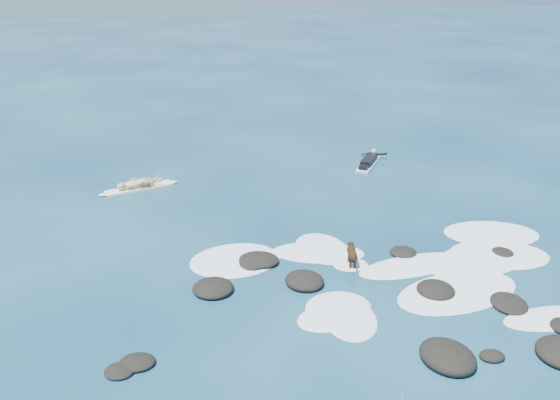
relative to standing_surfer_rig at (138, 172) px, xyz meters
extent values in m
plane|color=#0A2642|center=(5.88, -8.23, -0.74)|extent=(160.00, 160.00, 0.00)
ellipsoid|color=black|center=(3.99, -7.05, -0.65)|extent=(1.60, 1.49, 0.34)
ellipsoid|color=black|center=(7.78, -12.76, -0.61)|extent=(1.65, 1.80, 0.53)
ellipsoid|color=black|center=(11.84, -7.76, -0.69)|extent=(0.69, 0.80, 0.18)
ellipsoid|color=black|center=(2.46, -8.56, -0.65)|extent=(1.63, 1.63, 0.37)
ellipsoid|color=black|center=(8.90, -12.82, -0.68)|extent=(0.66, 0.56, 0.22)
ellipsoid|color=black|center=(3.79, -7.13, -0.67)|extent=(1.04, 1.20, 0.28)
ellipsoid|color=black|center=(0.45, -11.67, -0.68)|extent=(0.91, 0.78, 0.24)
ellipsoid|color=black|center=(8.75, -9.71, -0.64)|extent=(1.36, 1.39, 0.38)
ellipsoid|color=black|center=(8.67, -7.23, -0.68)|extent=(1.12, 1.12, 0.23)
ellipsoid|color=black|center=(5.14, -8.60, -0.63)|extent=(1.55, 1.59, 0.42)
ellipsoid|color=black|center=(0.05, -11.92, -0.69)|extent=(0.75, 0.72, 0.20)
ellipsoid|color=black|center=(10.49, -10.68, -0.67)|extent=(1.08, 1.27, 0.27)
ellipsoid|color=white|center=(5.51, -10.45, -0.73)|extent=(2.34, 1.89, 0.12)
ellipsoid|color=white|center=(5.97, -6.72, -0.73)|extent=(3.29, 2.17, 0.12)
ellipsoid|color=white|center=(11.84, -7.36, -0.73)|extent=(1.59, 1.72, 0.12)
ellipsoid|color=white|center=(6.17, -6.44, -0.73)|extent=(2.06, 2.64, 0.12)
ellipsoid|color=white|center=(10.69, -8.15, -0.73)|extent=(3.72, 2.36, 0.12)
ellipsoid|color=white|center=(5.80, -10.01, -0.73)|extent=(2.14, 1.99, 0.12)
ellipsoid|color=white|center=(5.96, -10.61, -0.73)|extent=(1.63, 2.30, 0.12)
ellipsoid|color=white|center=(10.99, -7.81, -0.73)|extent=(3.07, 2.43, 0.12)
ellipsoid|color=white|center=(12.19, -6.29, -0.73)|extent=(3.58, 2.62, 0.12)
ellipsoid|color=white|center=(8.70, -8.07, -0.73)|extent=(3.95, 2.03, 0.12)
ellipsoid|color=white|center=(3.26, -6.80, -0.73)|extent=(3.31, 2.86, 0.12)
ellipsoid|color=white|center=(9.39, -9.78, -0.73)|extent=(4.40, 3.14, 0.12)
ellipsoid|color=white|center=(11.36, -11.49, -0.73)|extent=(2.99, 1.29, 0.12)
ellipsoid|color=white|center=(11.70, -7.80, -0.73)|extent=(3.55, 2.72, 0.12)
ellipsoid|color=white|center=(6.79, -7.70, -0.73)|extent=(1.10, 0.90, 0.12)
cube|color=#FFFACB|center=(0.00, 0.00, -0.69)|extent=(2.76, 1.46, 0.09)
ellipsoid|color=#FFFACB|center=(1.29, 0.46, -0.69)|extent=(0.62, 0.48, 0.10)
ellipsoid|color=#FFFACB|center=(-1.29, -0.46, -0.69)|extent=(0.62, 0.48, 0.10)
imported|color=tan|center=(0.00, 0.00, 0.25)|extent=(0.62, 0.75, 1.78)
cube|color=white|center=(10.15, 1.44, -0.68)|extent=(1.76, 2.40, 0.09)
ellipsoid|color=white|center=(10.79, 2.50, -0.68)|extent=(0.53, 0.61, 0.09)
cube|color=black|center=(10.15, 1.44, -0.51)|extent=(1.17, 1.52, 0.25)
sphere|color=tan|center=(10.61, 2.19, -0.38)|extent=(0.35, 0.35, 0.26)
cylinder|color=black|center=(10.43, 2.50, -0.53)|extent=(0.63, 0.19, 0.28)
cylinder|color=black|center=(10.96, 2.17, -0.53)|extent=(0.44, 0.56, 0.28)
cube|color=black|center=(9.72, 0.73, -0.56)|extent=(0.64, 0.72, 0.16)
cylinder|color=black|center=(6.79, -7.80, -0.27)|extent=(0.34, 0.58, 0.27)
sphere|color=black|center=(6.82, -7.55, -0.27)|extent=(0.31, 0.31, 0.28)
sphere|color=black|center=(6.75, -8.04, -0.27)|extent=(0.28, 0.28, 0.25)
sphere|color=black|center=(6.84, -7.39, -0.18)|extent=(0.22, 0.22, 0.20)
cone|color=black|center=(6.86, -7.28, -0.19)|extent=(0.12, 0.14, 0.10)
cone|color=black|center=(6.79, -7.40, -0.10)|extent=(0.10, 0.08, 0.10)
cone|color=black|center=(6.89, -7.41, -0.10)|extent=(0.10, 0.08, 0.10)
cylinder|color=black|center=(6.74, -7.60, -0.56)|extent=(0.07, 0.07, 0.36)
cylinder|color=black|center=(6.88, -7.62, -0.56)|extent=(0.07, 0.07, 0.36)
cylinder|color=black|center=(6.69, -7.98, -0.56)|extent=(0.07, 0.07, 0.36)
cylinder|color=black|center=(6.83, -7.99, -0.56)|extent=(0.07, 0.07, 0.36)
cylinder|color=black|center=(6.74, -8.16, -0.23)|extent=(0.08, 0.26, 0.16)
camera|label=1|loc=(1.81, -24.29, 8.54)|focal=40.00mm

